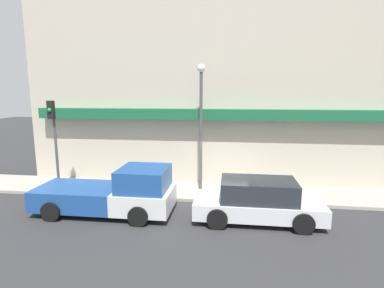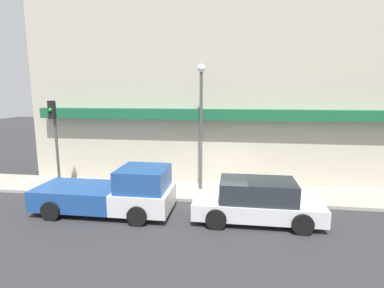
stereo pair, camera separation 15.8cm
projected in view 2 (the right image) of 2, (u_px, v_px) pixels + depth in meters
ground_plane at (218, 203)px, 12.55m from camera, size 80.00×80.00×0.00m
sidewalk at (219, 192)px, 13.75m from camera, size 36.00×2.49×0.13m
building at (224, 86)px, 15.57m from camera, size 19.80×3.80×10.30m
pickup_truck at (114, 193)px, 11.48m from camera, size 5.24×2.22×1.83m
parked_car at (257, 201)px, 10.74m from camera, size 4.56×1.98×1.52m
fire_hydrant at (165, 184)px, 13.59m from camera, size 0.17×0.17×0.72m
street_lamp at (201, 113)px, 13.36m from camera, size 0.36×0.36×5.69m
traffic_light at (55, 130)px, 13.51m from camera, size 0.28×0.42×4.11m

